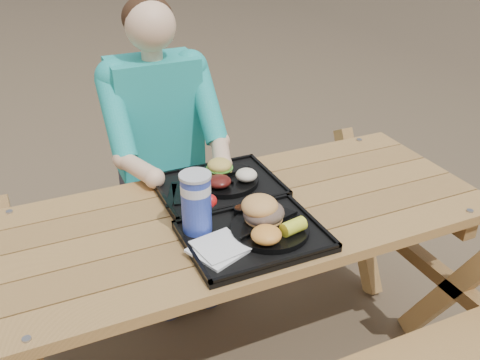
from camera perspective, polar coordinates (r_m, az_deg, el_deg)
name	(u,v)px	position (r m, az deg, el deg)	size (l,w,h in m)	color
picnic_table	(240,293)	(2.13, 0.00, -12.00)	(1.80, 1.49, 0.75)	#999999
tray_near	(254,237)	(1.76, 1.50, -6.12)	(0.45, 0.35, 0.02)	black
tray_far	(219,187)	(2.04, -2.30, -0.80)	(0.45, 0.35, 0.02)	black
plate_near	(270,229)	(1.76, 3.20, -5.24)	(0.26, 0.26, 0.02)	black
plate_far	(225,180)	(2.05, -1.64, -0.01)	(0.26, 0.26, 0.02)	black
napkin_stack	(218,249)	(1.67, -2.38, -7.41)	(0.15, 0.15, 0.02)	white
soda_cup	(196,204)	(1.73, -4.68, -2.57)	(0.10, 0.10, 0.20)	#162EA6
condiment_bbq	(241,211)	(1.85, 0.06, -3.31)	(0.05, 0.05, 0.03)	black
condiment_mustard	(255,208)	(1.86, 1.59, -3.05)	(0.06, 0.06, 0.03)	yellow
sandwich	(264,202)	(1.76, 2.58, -2.41)	(0.13, 0.13, 0.13)	#EAA052
mac_cheese	(266,235)	(1.68, 2.83, -5.85)	(0.10, 0.10, 0.05)	#FDAA42
corn_cob	(293,227)	(1.72, 5.71, -4.97)	(0.08, 0.08, 0.05)	#F3FB35
cutlery_far	(177,193)	(1.99, -6.76, -1.40)	(0.03, 0.17, 0.01)	black
burger	(219,162)	(2.06, -2.20, 1.88)	(0.10, 0.10, 0.09)	#E2BC4F
baked_beans	(219,181)	(1.98, -2.23, -0.15)	(0.09, 0.09, 0.04)	#531410
potato_salad	(246,175)	(2.02, 0.68, 0.55)	(0.08, 0.08, 0.05)	white
diner	(161,162)	(2.52, -8.46, 1.88)	(0.48, 0.84, 1.28)	#1AADBC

